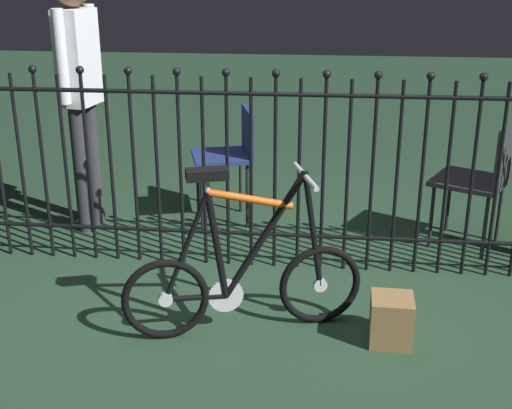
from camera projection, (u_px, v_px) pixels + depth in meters
ground_plane at (256, 309)px, 3.72m from camera, size 20.00×20.00×0.00m
iron_fence at (258, 166)px, 4.03m from camera, size 4.54×0.07×1.29m
bicycle at (244, 276)px, 3.41m from camera, size 1.19×0.49×0.88m
chair_navy at (231, 151)px, 4.79m from camera, size 0.49×0.49×0.82m
chair_charcoal at (484, 173)px, 4.34m from camera, size 0.58×0.58×0.84m
person_visitor at (79, 78)px, 4.50m from camera, size 0.24×0.47×1.75m
display_crate at (391, 320)px, 3.37m from camera, size 0.22×0.22×0.25m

